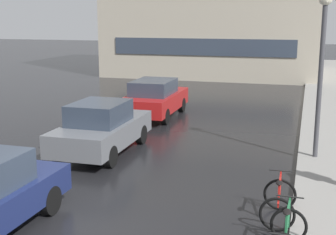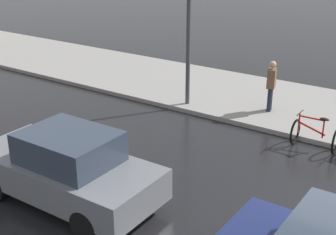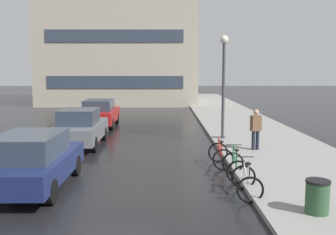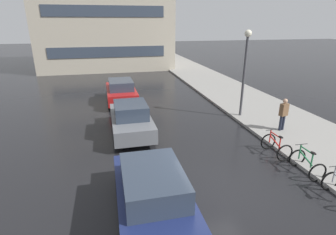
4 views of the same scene
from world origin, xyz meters
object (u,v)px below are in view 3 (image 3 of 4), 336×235
at_px(bicycle_second, 235,166).
at_px(car_grey, 80,128).
at_px(car_navy, 32,161).
at_px(car_red, 99,113).
at_px(streetlamp, 224,73).
at_px(bicycle_nearest, 247,182).
at_px(bicycle_third, 220,155).
at_px(trash_bin, 317,200).
at_px(pedestrian, 256,128).

height_order(bicycle_second, car_grey, car_grey).
height_order(bicycle_second, car_navy, car_navy).
relative_size(car_red, streetlamp, 0.87).
bearing_deg(bicycle_second, bicycle_nearest, -89.98).
relative_size(bicycle_second, bicycle_third, 0.99).
height_order(car_navy, car_grey, car_grey).
bearing_deg(streetlamp, trash_bin, -85.64).
relative_size(bicycle_second, car_navy, 0.28).
xyz_separation_m(car_red, trash_bin, (7.28, -13.85, -0.36)).
height_order(bicycle_third, streetlamp, streetlamp).
distance_m(car_red, streetlamp, 8.36).
xyz_separation_m(bicycle_third, streetlamp, (0.77, 4.57, 2.80)).
bearing_deg(bicycle_nearest, car_navy, 173.65).
bearing_deg(pedestrian, bicycle_second, -112.34).
relative_size(bicycle_nearest, trash_bin, 1.35).
bearing_deg(streetlamp, bicycle_second, -94.98).
relative_size(bicycle_third, car_grey, 0.27).
relative_size(bicycle_nearest, bicycle_second, 1.04).
distance_m(bicycle_third, trash_bin, 4.93).
bearing_deg(car_navy, car_grey, 90.19).
distance_m(streetlamp, trash_bin, 9.70).
xyz_separation_m(bicycle_nearest, streetlamp, (0.53, 7.71, 2.80)).
distance_m(bicycle_nearest, car_red, 13.70).
relative_size(bicycle_nearest, car_grey, 0.28).
bearing_deg(trash_bin, car_red, 117.73).
relative_size(bicycle_third, car_red, 0.28).
bearing_deg(bicycle_nearest, bicycle_third, 94.28).
xyz_separation_m(bicycle_third, trash_bin, (1.47, -4.71, 0.05)).
height_order(bicycle_nearest, pedestrian, pedestrian).
bearing_deg(car_red, bicycle_third, -57.58).
bearing_deg(streetlamp, car_grey, -170.75).
xyz_separation_m(bicycle_second, car_red, (-6.04, 10.67, 0.42)).
bearing_deg(car_red, car_navy, -89.27).
bearing_deg(car_grey, bicycle_nearest, -48.39).
bearing_deg(pedestrian, bicycle_nearest, -105.80).
bearing_deg(car_navy, bicycle_third, 23.72).
distance_m(bicycle_nearest, trash_bin, 2.00).
distance_m(car_grey, pedestrian, 7.53).
bearing_deg(trash_bin, pedestrian, 88.06).
xyz_separation_m(bicycle_nearest, car_navy, (-5.90, 0.66, 0.42)).
distance_m(car_navy, streetlamp, 9.84).
bearing_deg(car_grey, trash_bin, -48.98).
height_order(car_grey, pedestrian, pedestrian).
bearing_deg(car_red, pedestrian, -43.39).
height_order(bicycle_second, streetlamp, streetlamp).
bearing_deg(bicycle_nearest, streetlamp, 86.06).
distance_m(bicycle_third, streetlamp, 5.41).
xyz_separation_m(bicycle_second, pedestrian, (1.47, 3.57, 0.61)).
distance_m(bicycle_third, car_grey, 6.69).
distance_m(car_grey, trash_bin, 10.91).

